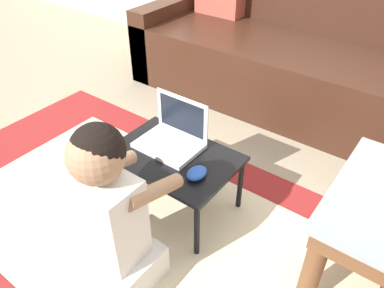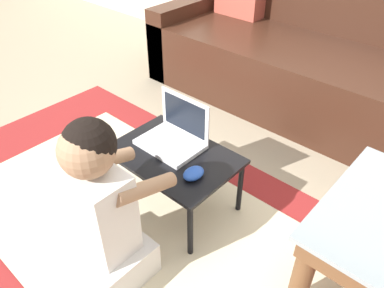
{
  "view_description": "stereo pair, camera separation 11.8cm",
  "coord_description": "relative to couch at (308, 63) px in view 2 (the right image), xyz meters",
  "views": [
    {
      "loc": [
        0.7,
        -0.96,
        1.31
      ],
      "look_at": [
        -0.06,
        0.07,
        0.36
      ],
      "focal_mm": 35.0,
      "sensor_mm": 36.0,
      "label": 1
    },
    {
      "loc": [
        0.79,
        -0.88,
        1.31
      ],
      "look_at": [
        -0.06,
        0.07,
        0.36
      ],
      "focal_mm": 35.0,
      "sensor_mm": 36.0,
      "label": 2
    }
  ],
  "objects": [
    {
      "name": "ground_plane",
      "position": [
        0.17,
        -1.32,
        -0.28
      ],
      "size": [
        16.0,
        16.0,
        0.0
      ],
      "primitive_type": "plane",
      "color": "gray"
    },
    {
      "name": "area_rug",
      "position": [
        0.04,
        -1.52,
        -0.27
      ],
      "size": [
        2.54,
        1.4,
        0.01
      ],
      "color": "maroon",
      "rests_on": "ground_plane"
    },
    {
      "name": "couch",
      "position": [
        0.0,
        0.0,
        0.0
      ],
      "size": [
        2.12,
        0.85,
        0.79
      ],
      "color": "#381E14",
      "rests_on": "ground_plane"
    },
    {
      "name": "laptop_desk",
      "position": [
        0.04,
        -1.31,
        -0.01
      ],
      "size": [
        0.55,
        0.38,
        0.3
      ],
      "color": "black",
      "rests_on": "ground_plane"
    },
    {
      "name": "laptop",
      "position": [
        -0.01,
        -1.25,
        0.06
      ],
      "size": [
        0.28,
        0.2,
        0.21
      ],
      "color": "silver",
      "rests_on": "laptop_desk"
    },
    {
      "name": "computer_mouse",
      "position": [
        0.2,
        -1.36,
        0.04
      ],
      "size": [
        0.07,
        0.1,
        0.04
      ],
      "color": "#234CB2",
      "rests_on": "laptop_desk"
    },
    {
      "name": "person_seated",
      "position": [
        0.09,
        -1.73,
        0.05
      ],
      "size": [
        0.33,
        0.38,
        0.7
      ],
      "color": "silver",
      "rests_on": "ground_plane"
    }
  ]
}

